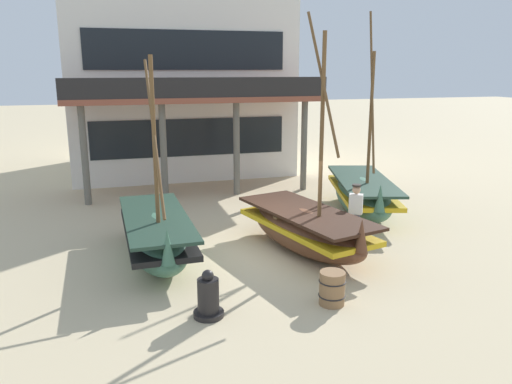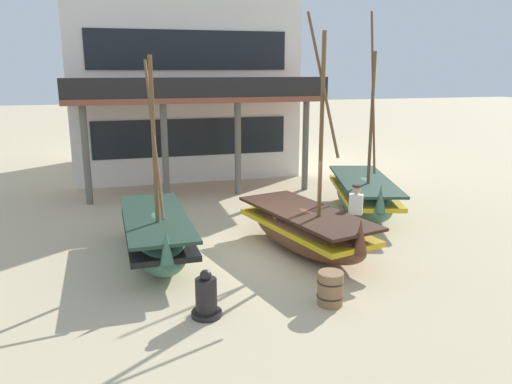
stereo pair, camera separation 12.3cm
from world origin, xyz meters
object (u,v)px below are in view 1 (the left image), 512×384
(fishing_boat_near_left, at_px, (306,229))
(fishing_boat_far_right, at_px, (363,194))
(fishing_boat_centre_large, at_px, (157,235))
(fisherman_by_hull, at_px, (355,215))
(wooden_barrel, at_px, (332,288))
(capstan_winch, at_px, (208,298))
(harbor_building_main, at_px, (176,53))

(fishing_boat_near_left, height_order, fishing_boat_far_right, fishing_boat_far_right)
(fishing_boat_centre_large, xyz_separation_m, fisherman_by_hull, (5.24, -0.47, 0.21))
(fishing_boat_far_right, relative_size, fisherman_by_hull, 3.79)
(fisherman_by_hull, height_order, wooden_barrel, fisherman_by_hull)
(fisherman_by_hull, xyz_separation_m, capstan_winch, (-4.59, -2.90, -0.45))
(fishing_boat_near_left, xyz_separation_m, wooden_barrel, (-0.63, -2.99, -0.27))
(capstan_winch, bearing_deg, fisherman_by_hull, 32.25)
(fishing_boat_near_left, height_order, capstan_winch, fishing_boat_near_left)
(wooden_barrel, height_order, harbor_building_main, harbor_building_main)
(fishing_boat_far_right, height_order, wooden_barrel, fishing_boat_far_right)
(fishing_boat_near_left, height_order, fisherman_by_hull, fishing_boat_near_left)
(capstan_winch, bearing_deg, fishing_boat_far_right, 41.93)
(fishing_boat_near_left, height_order, wooden_barrel, fishing_boat_near_left)
(capstan_winch, bearing_deg, fishing_boat_centre_large, 100.96)
(fishing_boat_near_left, distance_m, fishing_boat_centre_large, 3.83)
(fishing_boat_far_right, xyz_separation_m, fisherman_by_hull, (-1.69, -2.74, 0.19))
(fishing_boat_far_right, distance_m, capstan_winch, 8.44)
(wooden_barrel, distance_m, harbor_building_main, 16.20)
(capstan_winch, bearing_deg, fishing_boat_near_left, 41.63)
(fishing_boat_far_right, relative_size, wooden_barrel, 9.12)
(fishing_boat_centre_large, xyz_separation_m, wooden_barrel, (3.16, -3.56, -0.28))
(fishing_boat_far_right, xyz_separation_m, harbor_building_main, (-4.71, 9.55, 4.70))
(fishing_boat_near_left, bearing_deg, fishing_boat_centre_large, 171.37)
(fishing_boat_centre_large, relative_size, fisherman_by_hull, 2.95)
(fishing_boat_near_left, relative_size, capstan_winch, 6.24)
(wooden_barrel, bearing_deg, fisherman_by_hull, 56.03)
(fishing_boat_far_right, xyz_separation_m, capstan_winch, (-6.27, -5.64, -0.26))
(harbor_building_main, bearing_deg, fishing_boat_far_right, -63.74)
(harbor_building_main, bearing_deg, wooden_barrel, -86.49)
(fishing_boat_near_left, xyz_separation_m, fishing_boat_centre_large, (-3.79, 0.58, 0.01))
(capstan_winch, relative_size, harbor_building_main, 0.09)
(fishing_boat_centre_large, distance_m, wooden_barrel, 4.77)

